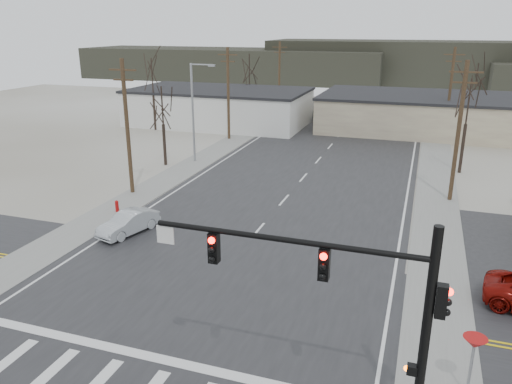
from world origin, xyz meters
TOP-DOWN VIEW (x-y plane):
  - ground at (0.00, 0.00)m, footprint 140.00×140.00m
  - main_road at (0.00, 15.00)m, footprint 18.00×110.00m
  - cross_road at (0.00, 0.00)m, footprint 90.00×10.00m
  - sidewalk_left at (-10.60, 20.00)m, footprint 3.00×90.00m
  - sidewalk_right at (10.60, 20.00)m, footprint 3.00×90.00m
  - traffic_signal_mast at (7.89, -6.20)m, footprint 8.95×0.43m
  - fire_hydrant at (-10.20, 8.00)m, footprint 0.24×0.24m
  - yield_sign at (11.50, -3.50)m, footprint 0.80×0.80m
  - building_left_far at (-16.00, 40.00)m, footprint 22.30×12.30m
  - building_right_far at (10.00, 44.00)m, footprint 26.30×14.30m
  - upole_left_b at (-11.50, 12.00)m, footprint 2.20×0.30m
  - upole_left_c at (-11.50, 32.00)m, footprint 2.20×0.30m
  - upole_left_d at (-11.50, 52.00)m, footprint 2.20×0.30m
  - upole_right_a at (11.50, 18.00)m, footprint 2.20×0.30m
  - upole_right_b at (11.50, 40.00)m, footprint 2.20×0.30m
  - streetlight_main at (-10.80, 22.00)m, footprint 2.40×0.25m
  - tree_left_near at (-13.00, 20.00)m, footprint 3.30×3.30m
  - tree_right_mid at (12.50, 26.00)m, footprint 3.74×3.74m
  - tree_left_far at (-14.00, 46.00)m, footprint 3.96×3.96m
  - tree_right_far at (15.00, 52.00)m, footprint 3.52×3.52m
  - tree_left_mid at (-22.00, 34.00)m, footprint 3.96×3.96m
  - hill_left at (-35.00, 92.00)m, footprint 70.00×18.00m
  - hill_center at (15.00, 96.00)m, footprint 80.00×18.00m
  - sedan_crossing at (-7.39, 5.04)m, footprint 2.50×4.34m
  - car_far_a at (6.12, 46.16)m, footprint 3.28×5.74m
  - car_far_b at (-4.32, 46.47)m, footprint 3.09×4.59m

SIDE VIEW (x-z plane):
  - ground at x=0.00m, z-range 0.00..0.00m
  - cross_road at x=0.00m, z-range 0.00..0.04m
  - main_road at x=0.00m, z-range 0.00..0.05m
  - sidewalk_left at x=-10.60m, z-range 0.00..0.06m
  - sidewalk_right at x=10.60m, z-range 0.00..0.06m
  - fire_hydrant at x=-10.20m, z-range 0.02..0.89m
  - sedan_crossing at x=-7.39m, z-range 0.05..1.40m
  - car_far_b at x=-4.32m, z-range 0.05..1.50m
  - car_far_a at x=6.12m, z-range 0.05..1.61m
  - yield_sign at x=11.50m, z-range 0.89..3.24m
  - building_right_far at x=10.00m, z-range 0.00..4.30m
  - building_left_far at x=-16.00m, z-range 0.01..4.51m
  - hill_left at x=-35.00m, z-range 0.00..7.00m
  - hill_center at x=15.00m, z-range 0.00..9.00m
  - traffic_signal_mast at x=7.89m, z-range 1.07..8.27m
  - streetlight_main at x=-10.80m, z-range 0.59..9.59m
  - upole_left_b at x=-11.50m, z-range 0.22..10.22m
  - upole_left_c at x=-11.50m, z-range 0.22..10.22m
  - upole_left_d at x=-11.50m, z-range 0.22..10.22m
  - upole_right_a at x=11.50m, z-range 0.22..10.22m
  - upole_right_b at x=11.50m, z-range 0.22..10.22m
  - tree_left_near at x=-13.00m, z-range 1.55..8.90m
  - tree_right_far at x=15.00m, z-range 1.66..9.50m
  - tree_right_mid at x=12.50m, z-range 1.77..10.10m
  - tree_left_far at x=-14.00m, z-range 1.87..10.69m
  - tree_left_mid at x=-22.00m, z-range 1.87..10.69m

